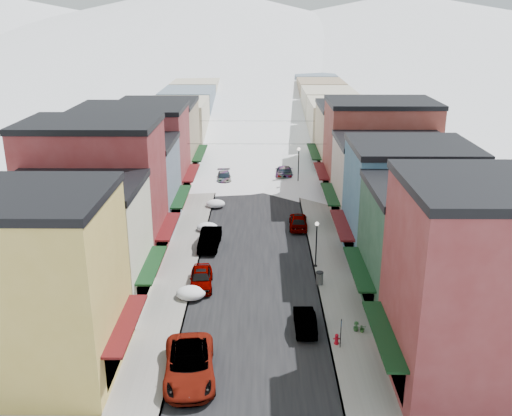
{
  "coord_description": "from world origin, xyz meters",
  "views": [
    {
      "loc": [
        0.41,
        -25.95,
        20.89
      ],
      "look_at": [
        0.0,
        27.13,
        2.63
      ],
      "focal_mm": 40.0,
      "sensor_mm": 36.0,
      "label": 1
    }
  ],
  "objects_px": {
    "car_dark_hatch": "(210,239)",
    "car_green_sedan": "(305,321)",
    "car_white_suv": "(189,365)",
    "streetlamp_near": "(316,239)",
    "car_silver_sedan": "(201,278)",
    "fire_hydrant": "(337,339)",
    "trash_can": "(320,278)"
  },
  "relations": [
    {
      "from": "car_green_sedan",
      "to": "car_white_suv",
      "type": "bearing_deg",
      "value": 36.87
    },
    {
      "from": "car_silver_sedan",
      "to": "trash_can",
      "type": "height_order",
      "value": "car_silver_sedan"
    },
    {
      "from": "car_dark_hatch",
      "to": "fire_hydrant",
      "type": "distance_m",
      "value": 19.34
    },
    {
      "from": "fire_hydrant",
      "to": "trash_can",
      "type": "relative_size",
      "value": 0.7
    },
    {
      "from": "fire_hydrant",
      "to": "streetlamp_near",
      "type": "xyz_separation_m",
      "value": [
        -0.28,
        12.18,
        2.23
      ]
    },
    {
      "from": "car_silver_sedan",
      "to": "car_green_sedan",
      "type": "relative_size",
      "value": 1.09
    },
    {
      "from": "car_dark_hatch",
      "to": "car_green_sedan",
      "type": "xyz_separation_m",
      "value": [
        7.84,
        -14.62,
        -0.16
      ]
    },
    {
      "from": "car_white_suv",
      "to": "streetlamp_near",
      "type": "distance_m",
      "value": 18.22
    },
    {
      "from": "car_dark_hatch",
      "to": "fire_hydrant",
      "type": "relative_size",
      "value": 6.8
    },
    {
      "from": "car_dark_hatch",
      "to": "car_white_suv",
      "type": "bearing_deg",
      "value": -86.02
    },
    {
      "from": "car_green_sedan",
      "to": "fire_hydrant",
      "type": "distance_m",
      "value": 2.84
    },
    {
      "from": "car_silver_sedan",
      "to": "car_green_sedan",
      "type": "distance_m",
      "value": 10.16
    },
    {
      "from": "car_silver_sedan",
      "to": "fire_hydrant",
      "type": "distance_m",
      "value": 12.98
    },
    {
      "from": "car_green_sedan",
      "to": "trash_can",
      "type": "distance_m",
      "value": 6.91
    },
    {
      "from": "car_silver_sedan",
      "to": "trash_can",
      "type": "xyz_separation_m",
      "value": [
        9.5,
        0.24,
        -0.07
      ]
    },
    {
      "from": "car_green_sedan",
      "to": "trash_can",
      "type": "relative_size",
      "value": 3.88
    },
    {
      "from": "car_silver_sedan",
      "to": "fire_hydrant",
      "type": "height_order",
      "value": "car_silver_sedan"
    },
    {
      "from": "car_white_suv",
      "to": "car_silver_sedan",
      "type": "height_order",
      "value": "car_white_suv"
    },
    {
      "from": "streetlamp_near",
      "to": "fire_hydrant",
      "type": "bearing_deg",
      "value": -88.7
    },
    {
      "from": "fire_hydrant",
      "to": "trash_can",
      "type": "distance_m",
      "value": 8.78
    },
    {
      "from": "car_green_sedan",
      "to": "trash_can",
      "type": "height_order",
      "value": "car_green_sedan"
    },
    {
      "from": "car_silver_sedan",
      "to": "fire_hydrant",
      "type": "relative_size",
      "value": 6.01
    },
    {
      "from": "car_green_sedan",
      "to": "streetlamp_near",
      "type": "relative_size",
      "value": 1.0
    },
    {
      "from": "car_green_sedan",
      "to": "car_silver_sedan",
      "type": "bearing_deg",
      "value": -40.03
    },
    {
      "from": "fire_hydrant",
      "to": "streetlamp_near",
      "type": "distance_m",
      "value": 12.38
    },
    {
      "from": "car_silver_sedan",
      "to": "streetlamp_near",
      "type": "height_order",
      "value": "streetlamp_near"
    },
    {
      "from": "car_dark_hatch",
      "to": "streetlamp_near",
      "type": "bearing_deg",
      "value": -22.79
    },
    {
      "from": "car_dark_hatch",
      "to": "trash_can",
      "type": "distance_m",
      "value": 12.37
    },
    {
      "from": "car_silver_sedan",
      "to": "car_dark_hatch",
      "type": "distance_m",
      "value": 8.16
    },
    {
      "from": "car_white_suv",
      "to": "car_dark_hatch",
      "type": "distance_m",
      "value": 20.25
    },
    {
      "from": "car_silver_sedan",
      "to": "fire_hydrant",
      "type": "bearing_deg",
      "value": -44.81
    },
    {
      "from": "car_white_suv",
      "to": "car_silver_sedan",
      "type": "xyz_separation_m",
      "value": [
        -0.49,
        12.08,
        -0.14
      ]
    }
  ]
}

